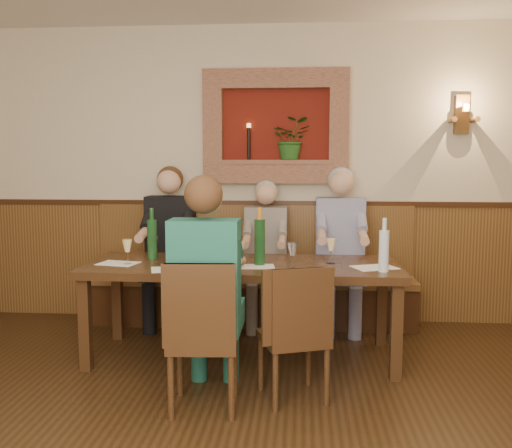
# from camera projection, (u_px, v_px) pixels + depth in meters

# --- Properties ---
(room_shell) EXTENTS (6.04, 6.04, 2.82)m
(room_shell) POSITION_uv_depth(u_px,v_px,m) (198.00, 80.00, 2.43)
(room_shell) COLOR beige
(room_shell) RESTS_ON ground
(wainscoting) EXTENTS (6.02, 6.02, 1.15)m
(wainscoting) POSITION_uv_depth(u_px,v_px,m) (201.00, 373.00, 2.58)
(wainscoting) COLOR #513217
(wainscoting) RESTS_ON ground
(wall_niche) EXTENTS (1.36, 0.30, 1.06)m
(wall_niche) POSITION_uv_depth(u_px,v_px,m) (280.00, 131.00, 5.34)
(wall_niche) COLOR #63160E
(wall_niche) RESTS_ON ground
(wall_sconce) EXTENTS (0.25, 0.20, 0.35)m
(wall_sconce) POSITION_uv_depth(u_px,v_px,m) (462.00, 115.00, 5.18)
(wall_sconce) COLOR #513217
(wall_sconce) RESTS_ON ground
(dining_table) EXTENTS (2.40, 0.90, 0.75)m
(dining_table) POSITION_uv_depth(u_px,v_px,m) (243.00, 273.00, 4.40)
(dining_table) COLOR black
(dining_table) RESTS_ON ground
(bench) EXTENTS (3.00, 0.45, 1.11)m
(bench) POSITION_uv_depth(u_px,v_px,m) (253.00, 289.00, 5.38)
(bench) COLOR #381E0F
(bench) RESTS_ON ground
(chair_near_left) EXTENTS (0.45, 0.45, 0.95)m
(chair_near_left) POSITION_uv_depth(u_px,v_px,m) (204.00, 366.00, 3.53)
(chair_near_left) COLOR black
(chair_near_left) RESTS_ON ground
(chair_near_right) EXTENTS (0.50, 0.50, 0.89)m
(chair_near_right) POSITION_uv_depth(u_px,v_px,m) (294.00, 360.00, 3.68)
(chair_near_right) COLOR black
(chair_near_right) RESTS_ON ground
(person_bench_left) EXTENTS (0.44, 0.55, 1.48)m
(person_bench_left) POSITION_uv_depth(u_px,v_px,m) (169.00, 260.00, 5.30)
(person_bench_left) COLOR black
(person_bench_left) RESTS_ON ground
(person_bench_mid) EXTENTS (0.39, 0.48, 1.35)m
(person_bench_mid) POSITION_uv_depth(u_px,v_px,m) (265.00, 267.00, 5.24)
(person_bench_mid) COLOR #615C59
(person_bench_mid) RESTS_ON ground
(person_bench_right) EXTENTS (0.44, 0.54, 1.48)m
(person_bench_right) POSITION_uv_depth(u_px,v_px,m) (340.00, 262.00, 5.18)
(person_bench_right) COLOR navy
(person_bench_right) RESTS_ON ground
(person_chair_front) EXTENTS (0.43, 0.53, 1.46)m
(person_chair_front) POSITION_uv_depth(u_px,v_px,m) (208.00, 308.00, 3.66)
(person_chair_front) COLOR #1A515C
(person_chair_front) RESTS_ON ground
(spittoon_bucket) EXTENTS (0.23, 0.23, 0.25)m
(spittoon_bucket) POSITION_uv_depth(u_px,v_px,m) (225.00, 248.00, 4.34)
(spittoon_bucket) COLOR red
(spittoon_bucket) RESTS_ON dining_table
(wine_bottle_green_a) EXTENTS (0.10, 0.10, 0.44)m
(wine_bottle_green_a) POSITION_uv_depth(u_px,v_px,m) (260.00, 241.00, 4.31)
(wine_bottle_green_a) COLOR #19471E
(wine_bottle_green_a) RESTS_ON dining_table
(wine_bottle_green_b) EXTENTS (0.09, 0.09, 0.41)m
(wine_bottle_green_b) POSITION_uv_depth(u_px,v_px,m) (152.00, 238.00, 4.56)
(wine_bottle_green_b) COLOR #19471E
(wine_bottle_green_b) RESTS_ON dining_table
(water_bottle) EXTENTS (0.09, 0.09, 0.39)m
(water_bottle) POSITION_uv_depth(u_px,v_px,m) (384.00, 250.00, 4.06)
(water_bottle) COLOR silver
(water_bottle) RESTS_ON dining_table
(tasting_sheet_a) EXTENTS (0.33, 0.26, 0.00)m
(tasting_sheet_a) POSITION_uv_depth(u_px,v_px,m) (118.00, 263.00, 4.38)
(tasting_sheet_a) COLOR white
(tasting_sheet_a) RESTS_ON dining_table
(tasting_sheet_b) EXTENTS (0.29, 0.22, 0.00)m
(tasting_sheet_b) POSITION_uv_depth(u_px,v_px,m) (256.00, 266.00, 4.26)
(tasting_sheet_b) COLOR white
(tasting_sheet_b) RESTS_ON dining_table
(tasting_sheet_c) EXTENTS (0.37, 0.32, 0.00)m
(tasting_sheet_c) POSITION_uv_depth(u_px,v_px,m) (374.00, 267.00, 4.22)
(tasting_sheet_c) COLOR white
(tasting_sheet_c) RESTS_ON dining_table
(tasting_sheet_d) EXTENTS (0.37, 0.30, 0.00)m
(tasting_sheet_d) POSITION_uv_depth(u_px,v_px,m) (173.00, 269.00, 4.16)
(tasting_sheet_d) COLOR white
(tasting_sheet_d) RESTS_ON dining_table
(wine_glass_0) EXTENTS (0.08, 0.08, 0.19)m
(wine_glass_0) POSITION_uv_depth(u_px,v_px,m) (154.00, 247.00, 4.56)
(wine_glass_0) COLOR white
(wine_glass_0) RESTS_ON dining_table
(wine_glass_1) EXTENTS (0.08, 0.08, 0.19)m
(wine_glass_1) POSITION_uv_depth(u_px,v_px,m) (240.00, 255.00, 4.20)
(wine_glass_1) COLOR #F3D991
(wine_glass_1) RESTS_ON dining_table
(wine_glass_2) EXTENTS (0.08, 0.08, 0.19)m
(wine_glass_2) POSITION_uv_depth(u_px,v_px,m) (209.00, 258.00, 4.07)
(wine_glass_2) COLOR #F3D991
(wine_glass_2) RESTS_ON dining_table
(wine_glass_3) EXTENTS (0.08, 0.08, 0.19)m
(wine_glass_3) POSITION_uv_depth(u_px,v_px,m) (203.00, 247.00, 4.57)
(wine_glass_3) COLOR white
(wine_glass_3) RESTS_ON dining_table
(wine_glass_4) EXTENTS (0.08, 0.08, 0.19)m
(wine_glass_4) POSITION_uv_depth(u_px,v_px,m) (260.00, 249.00, 4.47)
(wine_glass_4) COLOR #F3D991
(wine_glass_4) RESTS_ON dining_table
(wine_glass_5) EXTENTS (0.08, 0.08, 0.19)m
(wine_glass_5) POSITION_uv_depth(u_px,v_px,m) (127.00, 252.00, 4.34)
(wine_glass_5) COLOR #F3D991
(wine_glass_5) RESTS_ON dining_table
(wine_glass_6) EXTENTS (0.08, 0.08, 0.19)m
(wine_glass_6) POSITION_uv_depth(u_px,v_px,m) (172.00, 256.00, 4.18)
(wine_glass_6) COLOR #F3D991
(wine_glass_6) RESTS_ON dining_table
(wine_glass_7) EXTENTS (0.08, 0.08, 0.19)m
(wine_glass_7) POSITION_uv_depth(u_px,v_px,m) (331.00, 251.00, 4.39)
(wine_glass_7) COLOR #F3D991
(wine_glass_7) RESTS_ON dining_table
(wine_glass_8) EXTENTS (0.08, 0.08, 0.19)m
(wine_glass_8) POSITION_uv_depth(u_px,v_px,m) (292.00, 256.00, 4.18)
(wine_glass_8) COLOR white
(wine_glass_8) RESTS_ON dining_table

